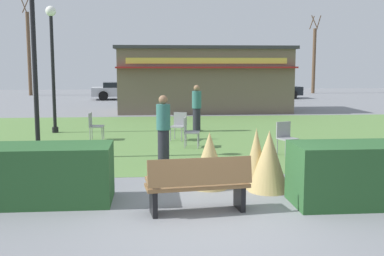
{
  "coord_description": "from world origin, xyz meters",
  "views": [
    {
      "loc": [
        -0.91,
        -6.99,
        2.43
      ],
      "look_at": [
        -0.07,
        2.86,
        1.1
      ],
      "focal_mm": 44.37,
      "sensor_mm": 36.0,
      "label": 1
    }
  ],
  "objects_px": {
    "cafe_chair_east": "(189,130)",
    "cafe_chair_north": "(179,124)",
    "tree_left_bg": "(314,59)",
    "parked_car_center_slot": "(195,90)",
    "park_bench": "(198,185)",
    "person_standing": "(163,129)",
    "lamppost_mid": "(34,50)",
    "person_strolling": "(197,108)",
    "parked_car_west_slot": "(122,90)",
    "cafe_chair_center": "(94,124)",
    "parked_car_east_slot": "(270,89)",
    "tree_right_bg": "(29,52)",
    "lamppost_far": "(52,54)",
    "cafe_chair_west": "(286,135)",
    "food_kiosk": "(203,79)"
  },
  "relations": [
    {
      "from": "cafe_chair_center",
      "to": "tree_right_bg",
      "type": "relative_size",
      "value": 0.12
    },
    {
      "from": "lamppost_far",
      "to": "tree_right_bg",
      "type": "height_order",
      "value": "tree_right_bg"
    },
    {
      "from": "tree_right_bg",
      "to": "lamppost_far",
      "type": "bearing_deg",
      "value": -74.07
    },
    {
      "from": "park_bench",
      "to": "cafe_chair_west",
      "type": "xyz_separation_m",
      "value": [
        2.84,
        4.85,
        0.05
      ]
    },
    {
      "from": "lamppost_far",
      "to": "cafe_chair_west",
      "type": "height_order",
      "value": "lamppost_far"
    },
    {
      "from": "cafe_chair_north",
      "to": "tree_left_bg",
      "type": "relative_size",
      "value": 0.14
    },
    {
      "from": "park_bench",
      "to": "parked_car_center_slot",
      "type": "xyz_separation_m",
      "value": [
        2.29,
        25.83,
        0.16
      ]
    },
    {
      "from": "lamppost_far",
      "to": "cafe_chair_west",
      "type": "relative_size",
      "value": 4.99
    },
    {
      "from": "lamppost_far",
      "to": "cafe_chair_north",
      "type": "height_order",
      "value": "lamppost_far"
    },
    {
      "from": "cafe_chair_west",
      "to": "person_strolling",
      "type": "distance_m",
      "value": 5.09
    },
    {
      "from": "cafe_chair_east",
      "to": "person_standing",
      "type": "xyz_separation_m",
      "value": [
        -0.8,
        -2.28,
        0.33
      ]
    },
    {
      "from": "cafe_chair_west",
      "to": "cafe_chair_north",
      "type": "xyz_separation_m",
      "value": [
        -2.71,
        2.77,
        0.0
      ]
    },
    {
      "from": "cafe_chair_center",
      "to": "parked_car_east_slot",
      "type": "relative_size",
      "value": 0.21
    },
    {
      "from": "cafe_chair_west",
      "to": "parked_car_center_slot",
      "type": "height_order",
      "value": "parked_car_center_slot"
    },
    {
      "from": "lamppost_far",
      "to": "food_kiosk",
      "type": "bearing_deg",
      "value": 50.4
    },
    {
      "from": "cafe_chair_west",
      "to": "cafe_chair_center",
      "type": "relative_size",
      "value": 1.0
    },
    {
      "from": "person_strolling",
      "to": "person_standing",
      "type": "height_order",
      "value": "same"
    },
    {
      "from": "person_standing",
      "to": "lamppost_mid",
      "type": "bearing_deg",
      "value": -59.36
    },
    {
      "from": "tree_left_bg",
      "to": "cafe_chair_west",
      "type": "bearing_deg",
      "value": -110.55
    },
    {
      "from": "park_bench",
      "to": "person_standing",
      "type": "height_order",
      "value": "person_standing"
    },
    {
      "from": "park_bench",
      "to": "cafe_chair_west",
      "type": "bearing_deg",
      "value": 59.61
    },
    {
      "from": "person_strolling",
      "to": "cafe_chair_west",
      "type": "bearing_deg",
      "value": 96.56
    },
    {
      "from": "person_strolling",
      "to": "parked_car_east_slot",
      "type": "relative_size",
      "value": 0.39
    },
    {
      "from": "park_bench",
      "to": "parked_car_center_slot",
      "type": "bearing_deg",
      "value": 84.94
    },
    {
      "from": "cafe_chair_north",
      "to": "tree_right_bg",
      "type": "height_order",
      "value": "tree_right_bg"
    },
    {
      "from": "parked_car_east_slot",
      "to": "parked_car_west_slot",
      "type": "bearing_deg",
      "value": -180.0
    },
    {
      "from": "lamppost_mid",
      "to": "person_strolling",
      "type": "height_order",
      "value": "lamppost_mid"
    },
    {
      "from": "lamppost_mid",
      "to": "cafe_chair_north",
      "type": "xyz_separation_m",
      "value": [
        3.82,
        2.71,
        -2.25
      ]
    },
    {
      "from": "park_bench",
      "to": "cafe_chair_center",
      "type": "distance_m",
      "value": 8.25
    },
    {
      "from": "person_strolling",
      "to": "parked_car_west_slot",
      "type": "height_order",
      "value": "person_strolling"
    },
    {
      "from": "cafe_chair_west",
      "to": "cafe_chair_east",
      "type": "height_order",
      "value": "same"
    },
    {
      "from": "cafe_chair_north",
      "to": "parked_car_center_slot",
      "type": "height_order",
      "value": "parked_car_center_slot"
    },
    {
      "from": "parked_car_west_slot",
      "to": "tree_left_bg",
      "type": "height_order",
      "value": "tree_left_bg"
    },
    {
      "from": "lamppost_far",
      "to": "parked_car_center_slot",
      "type": "height_order",
      "value": "lamppost_far"
    },
    {
      "from": "cafe_chair_east",
      "to": "parked_car_center_slot",
      "type": "height_order",
      "value": "parked_car_center_slot"
    },
    {
      "from": "cafe_chair_west",
      "to": "cafe_chair_east",
      "type": "xyz_separation_m",
      "value": [
        -2.51,
        1.37,
        0.0
      ]
    },
    {
      "from": "tree_left_bg",
      "to": "cafe_chair_north",
      "type": "bearing_deg",
      "value": -117.98
    },
    {
      "from": "cafe_chair_west",
      "to": "parked_car_east_slot",
      "type": "xyz_separation_m",
      "value": [
        4.88,
        20.98,
        0.12
      ]
    },
    {
      "from": "person_strolling",
      "to": "cafe_chair_center",
      "type": "bearing_deg",
      "value": 10.04
    },
    {
      "from": "tree_left_bg",
      "to": "parked_car_east_slot",
      "type": "bearing_deg",
      "value": -131.76
    },
    {
      "from": "lamppost_far",
      "to": "tree_left_bg",
      "type": "relative_size",
      "value": 0.69
    },
    {
      "from": "cafe_chair_east",
      "to": "cafe_chair_north",
      "type": "distance_m",
      "value": 1.42
    },
    {
      "from": "cafe_chair_west",
      "to": "cafe_chair_east",
      "type": "bearing_deg",
      "value": 151.44
    },
    {
      "from": "lamppost_far",
      "to": "parked_car_east_slot",
      "type": "distance_m",
      "value": 20.21
    },
    {
      "from": "tree_right_bg",
      "to": "lamppost_mid",
      "type": "bearing_deg",
      "value": -75.82
    },
    {
      "from": "park_bench",
      "to": "lamppost_far",
      "type": "bearing_deg",
      "value": 113.48
    },
    {
      "from": "parked_car_center_slot",
      "to": "tree_left_bg",
      "type": "bearing_deg",
      "value": 28.57
    },
    {
      "from": "tree_right_bg",
      "to": "park_bench",
      "type": "bearing_deg",
      "value": -71.62
    },
    {
      "from": "parked_car_center_slot",
      "to": "food_kiosk",
      "type": "bearing_deg",
      "value": -92.23
    },
    {
      "from": "cafe_chair_east",
      "to": "parked_car_east_slot",
      "type": "xyz_separation_m",
      "value": [
        7.39,
        19.62,
        0.12
      ]
    }
  ]
}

